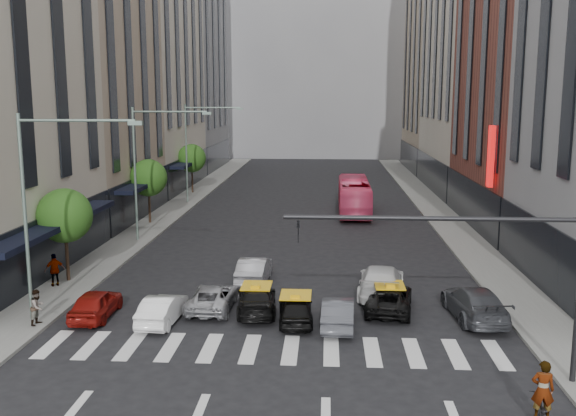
% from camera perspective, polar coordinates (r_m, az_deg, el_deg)
% --- Properties ---
extents(ground, '(160.00, 160.00, 0.00)m').
position_cam_1_polar(ground, '(24.49, -1.42, -13.79)').
color(ground, black).
rests_on(ground, ground).
extents(sidewalk_left, '(3.00, 96.00, 0.15)m').
position_cam_1_polar(sidewalk_left, '(54.93, -10.74, -0.54)').
color(sidewalk_left, slate).
rests_on(sidewalk_left, ground).
extents(sidewalk_right, '(3.00, 96.00, 0.15)m').
position_cam_1_polar(sidewalk_right, '(54.10, 13.60, -0.80)').
color(sidewalk_right, slate).
rests_on(sidewalk_right, ground).
extents(building_left_b, '(8.00, 16.00, 24.00)m').
position_cam_1_polar(building_left_b, '(53.85, -17.50, 11.73)').
color(building_left_b, tan).
rests_on(building_left_b, ground).
extents(building_left_c, '(8.00, 20.00, 36.00)m').
position_cam_1_polar(building_left_c, '(71.40, -12.42, 16.21)').
color(building_left_c, beige).
rests_on(building_left_c, ground).
extents(building_left_d, '(8.00, 18.00, 30.00)m').
position_cam_1_polar(building_left_d, '(89.53, -8.96, 13.06)').
color(building_left_d, gray).
rests_on(building_left_d, ground).
extents(building_right_b, '(8.00, 18.00, 26.00)m').
position_cam_1_polar(building_right_b, '(51.69, 20.95, 12.75)').
color(building_right_b, brown).
rests_on(building_right_b, ground).
extents(building_right_d, '(8.00, 18.00, 28.00)m').
position_cam_1_polar(building_right_d, '(88.74, 13.57, 12.29)').
color(building_right_d, tan).
rests_on(building_right_d, ground).
extents(building_far, '(30.00, 10.00, 36.00)m').
position_cam_1_polar(building_far, '(107.68, 2.52, 14.21)').
color(building_far, gray).
rests_on(building_far, ground).
extents(tree_near, '(2.88, 2.88, 4.95)m').
position_cam_1_polar(tree_near, '(35.69, -19.23, -0.65)').
color(tree_near, black).
rests_on(tree_near, sidewalk_left).
extents(tree_mid, '(2.88, 2.88, 4.95)m').
position_cam_1_polar(tree_mid, '(50.65, -12.30, 2.63)').
color(tree_mid, black).
rests_on(tree_mid, sidewalk_left).
extents(tree_far, '(2.88, 2.88, 4.95)m').
position_cam_1_polar(tree_far, '(66.09, -8.56, 4.39)').
color(tree_far, black).
rests_on(tree_far, sidewalk_left).
extents(streetlamp_near, '(5.38, 0.25, 9.00)m').
position_cam_1_polar(streetlamp_near, '(29.22, -20.80, 1.51)').
color(streetlamp_near, gray).
rests_on(streetlamp_near, sidewalk_left).
extents(streetlamp_mid, '(5.38, 0.25, 9.00)m').
position_cam_1_polar(streetlamp_mid, '(44.19, -12.31, 4.55)').
color(streetlamp_mid, gray).
rests_on(streetlamp_mid, sidewalk_left).
extents(streetlamp_far, '(5.38, 0.25, 9.00)m').
position_cam_1_polar(streetlamp_far, '(59.70, -8.15, 6.00)').
color(streetlamp_far, gray).
rests_on(streetlamp_far, sidewalk_left).
extents(traffic_signal, '(10.10, 0.20, 6.00)m').
position_cam_1_polar(traffic_signal, '(22.75, 18.05, -4.24)').
color(traffic_signal, black).
rests_on(traffic_signal, ground).
extents(liberty_sign, '(0.30, 0.70, 4.00)m').
position_cam_1_polar(liberty_sign, '(43.84, 17.59, 4.40)').
color(liberty_sign, red).
rests_on(liberty_sign, ground).
extents(car_red, '(1.59, 3.85, 1.31)m').
position_cam_1_polar(car_red, '(30.36, -16.71, -8.15)').
color(car_red, maroon).
rests_on(car_red, ground).
extents(car_white_front, '(1.56, 3.87, 1.25)m').
position_cam_1_polar(car_white_front, '(29.04, -11.09, -8.80)').
color(car_white_front, white).
rests_on(car_white_front, ground).
extents(car_silver, '(2.02, 4.25, 1.17)m').
position_cam_1_polar(car_silver, '(30.43, -6.71, -7.88)').
color(car_silver, '#ACACB1').
rests_on(car_silver, ground).
extents(taxi_left, '(2.15, 4.47, 1.26)m').
position_cam_1_polar(taxi_left, '(29.83, -2.80, -8.11)').
color(taxi_left, black).
rests_on(taxi_left, ground).
extents(taxi_center, '(1.70, 3.74, 1.24)m').
position_cam_1_polar(taxi_center, '(28.50, 0.70, -8.98)').
color(taxi_center, black).
rests_on(taxi_center, ground).
extents(car_grey_mid, '(1.51, 3.93, 1.28)m').
position_cam_1_polar(car_grey_mid, '(28.12, 4.47, -9.24)').
color(car_grey_mid, '#45474D').
rests_on(car_grey_mid, ground).
extents(taxi_right, '(2.60, 4.62, 1.22)m').
position_cam_1_polar(taxi_right, '(30.37, 8.98, -7.93)').
color(taxi_right, black).
rests_on(taxi_right, ground).
extents(car_grey_curb, '(2.47, 5.19, 1.46)m').
position_cam_1_polar(car_grey_curb, '(30.14, 16.24, -8.11)').
color(car_grey_curb, '#3C3E43').
rests_on(car_grey_curb, ground).
extents(car_row2_left, '(1.67, 4.33, 1.41)m').
position_cam_1_polar(car_row2_left, '(34.43, -3.01, -5.52)').
color(car_row2_left, '#A8A7AC').
rests_on(car_row2_left, ground).
extents(car_row2_right, '(2.80, 5.53, 1.54)m').
position_cam_1_polar(car_row2_right, '(32.50, 8.29, -6.42)').
color(car_row2_right, silver).
rests_on(car_row2_right, ground).
extents(bus, '(2.61, 10.81, 3.00)m').
position_cam_1_polar(bus, '(54.81, 5.90, 1.08)').
color(bus, '#EF4674').
rests_on(bus, ground).
extents(motorcycle, '(0.84, 1.81, 0.92)m').
position_cam_1_polar(motorcycle, '(21.63, 21.58, -16.53)').
color(motorcycle, black).
rests_on(motorcycle, ground).
extents(rider, '(0.73, 0.53, 1.85)m').
position_cam_1_polar(rider, '(21.07, 21.83, -13.14)').
color(rider, gray).
rests_on(rider, motorcycle).
extents(pedestrian_near, '(0.70, 0.84, 1.55)m').
position_cam_1_polar(pedestrian_near, '(29.85, -21.38, -8.19)').
color(pedestrian_near, gray).
rests_on(pedestrian_near, sidewalk_left).
extents(pedestrian_far, '(1.07, 0.89, 1.71)m').
position_cam_1_polar(pedestrian_far, '(35.37, -20.02, -5.19)').
color(pedestrian_far, gray).
rests_on(pedestrian_far, sidewalk_left).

